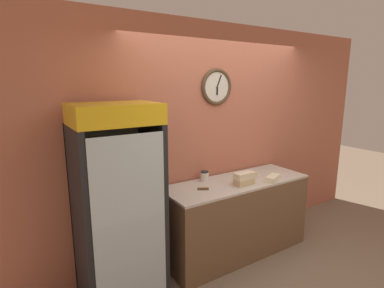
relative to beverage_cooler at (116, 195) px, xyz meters
name	(u,v)px	position (x,y,z in m)	size (l,w,h in m)	color
wall_back	(219,137)	(1.41, 0.31, 0.35)	(5.20, 0.10, 2.70)	#B7664C
prep_counter	(236,217)	(1.41, -0.05, -0.56)	(1.78, 0.62, 0.90)	brown
beverage_cooler	(116,195)	(0.00, 0.00, 0.00)	(0.73, 0.61, 1.86)	black
sandwich_stack_bottom	(244,182)	(1.40, -0.20, -0.07)	(0.24, 0.12, 0.07)	tan
sandwich_stack_middle	(244,176)	(1.40, -0.20, 0.00)	(0.23, 0.11, 0.07)	beige
sandwich_flat_left	(246,175)	(1.58, -0.03, -0.08)	(0.23, 0.14, 0.07)	beige
sandwich_flat_right	(273,178)	(1.78, -0.27, -0.08)	(0.25, 0.19, 0.06)	beige
chefs_knife	(209,189)	(0.98, -0.11, -0.10)	(0.33, 0.21, 0.02)	silver
condiment_jar	(205,176)	(1.10, 0.16, -0.05)	(0.10, 0.10, 0.12)	silver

